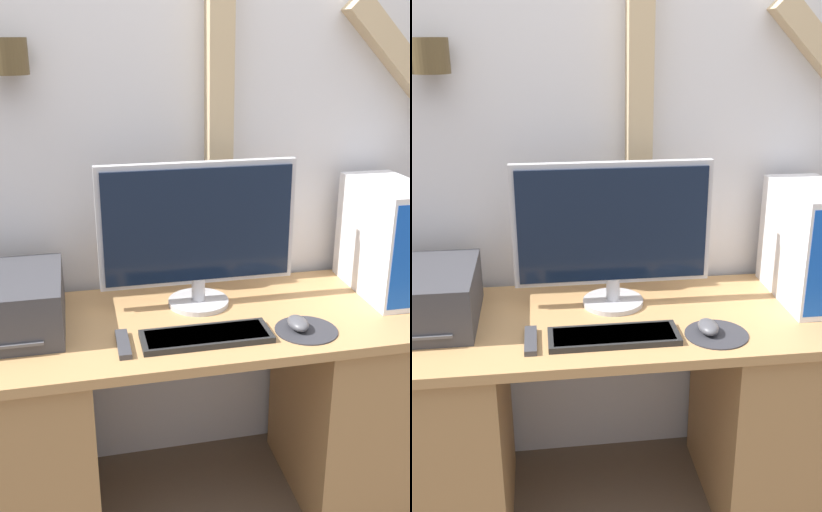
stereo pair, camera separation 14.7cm
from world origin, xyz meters
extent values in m
cube|color=silver|center=(0.00, 0.64, 1.35)|extent=(6.40, 0.05, 2.70)
cube|color=tan|center=(0.13, 0.57, 1.32)|extent=(0.08, 0.08, 0.86)
cylinder|color=#4C3D23|center=(-0.51, 0.56, 1.49)|extent=(0.12, 0.12, 0.10)
cube|color=tan|center=(0.00, 0.29, 0.71)|extent=(1.59, 0.58, 0.03)
cube|color=#A4794B|center=(-0.56, 0.29, 0.35)|extent=(0.45, 0.54, 0.69)
cube|color=#A4794B|center=(0.56, 0.29, 0.35)|extent=(0.45, 0.54, 0.69)
cylinder|color=#B7B7BC|center=(0.02, 0.39, 0.73)|extent=(0.20, 0.20, 0.02)
cylinder|color=#B7B7BC|center=(0.02, 0.39, 0.78)|extent=(0.04, 0.04, 0.08)
cube|color=#B7B7BC|center=(0.02, 0.40, 1.00)|extent=(0.62, 0.03, 0.39)
cube|color=black|center=(0.02, 0.38, 1.00)|extent=(0.59, 0.01, 0.36)
cube|color=black|center=(-0.01, 0.15, 0.73)|extent=(0.38, 0.13, 0.02)
cube|color=#424242|center=(-0.01, 0.15, 0.74)|extent=(0.35, 0.11, 0.01)
cylinder|color=#2D2D33|center=(0.29, 0.14, 0.73)|extent=(0.19, 0.19, 0.00)
ellipsoid|color=#4C4C51|center=(0.27, 0.15, 0.75)|extent=(0.06, 0.09, 0.04)
cube|color=white|center=(0.66, 0.37, 0.91)|extent=(0.19, 0.39, 0.38)
cube|color=#38383D|center=(-0.59, 0.34, 0.81)|extent=(0.37, 0.36, 0.17)
cube|color=#38383D|center=(-0.25, 0.16, 0.73)|extent=(0.03, 0.16, 0.02)
camera|label=1|loc=(-0.34, -1.35, 1.55)|focal=42.00mm
camera|label=2|loc=(-0.20, -1.38, 1.55)|focal=42.00mm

